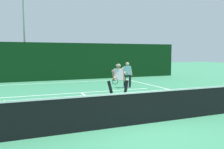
{
  "coord_description": "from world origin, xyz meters",
  "views": [
    {
      "loc": [
        -3.38,
        -6.29,
        2.18
      ],
      "look_at": [
        1.61,
        5.79,
        1.0
      ],
      "focal_mm": 38.47,
      "sensor_mm": 36.0,
      "label": 1
    }
  ],
  "objects_px": {
    "player_far": "(127,74)",
    "light_pole": "(24,20)",
    "player_near": "(118,79)",
    "tennis_ball": "(4,101)"
  },
  "relations": [
    {
      "from": "player_near",
      "to": "player_far",
      "type": "xyz_separation_m",
      "value": [
        1.92,
        2.9,
        -0.04
      ]
    },
    {
      "from": "light_pole",
      "to": "player_far",
      "type": "bearing_deg",
      "value": -52.34
    },
    {
      "from": "player_far",
      "to": "tennis_ball",
      "type": "relative_size",
      "value": 24.14
    },
    {
      "from": "player_far",
      "to": "light_pole",
      "type": "xyz_separation_m",
      "value": [
        -5.69,
        7.38,
        3.95
      ]
    },
    {
      "from": "player_near",
      "to": "light_pole",
      "type": "relative_size",
      "value": 0.21
    },
    {
      "from": "player_far",
      "to": "light_pole",
      "type": "relative_size",
      "value": 0.2
    },
    {
      "from": "light_pole",
      "to": "tennis_ball",
      "type": "bearing_deg",
      "value": -98.45
    },
    {
      "from": "tennis_ball",
      "to": "light_pole",
      "type": "relative_size",
      "value": 0.01
    },
    {
      "from": "player_near",
      "to": "player_far",
      "type": "bearing_deg",
      "value": -112.47
    },
    {
      "from": "player_near",
      "to": "player_far",
      "type": "height_order",
      "value": "player_near"
    }
  ]
}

